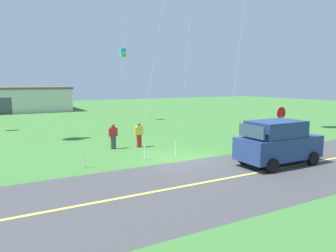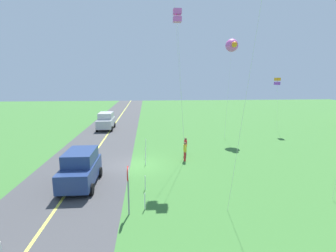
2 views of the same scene
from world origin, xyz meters
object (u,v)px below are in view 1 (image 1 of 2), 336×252
at_px(car_suv_foreground, 278,142).
at_px(stop_sign, 281,118).
at_px(person_adult_near, 113,135).
at_px(kite_green_far, 123,53).
at_px(warehouse_distant, 0,99).
at_px(person_adult_companion, 139,134).

height_order(car_suv_foreground, stop_sign, stop_sign).
height_order(stop_sign, person_adult_near, stop_sign).
height_order(kite_green_far, warehouse_distant, kite_green_far).
distance_m(car_suv_foreground, person_adult_near, 9.71).
xyz_separation_m(stop_sign, kite_green_far, (-3.95, 18.00, 5.46)).
bearing_deg(stop_sign, person_adult_near, 156.35).
bearing_deg(person_adult_companion, person_adult_near, 99.95).
xyz_separation_m(person_adult_near, kite_green_far, (5.95, 13.66, 6.40)).
xyz_separation_m(stop_sign, person_adult_near, (-9.91, 4.34, -0.94)).
relative_size(person_adult_near, warehouse_distant, 0.09).
relative_size(car_suv_foreground, warehouse_distant, 0.24).
xyz_separation_m(stop_sign, person_adult_companion, (-8.28, 4.05, -0.94)).
bearing_deg(person_adult_companion, stop_sign, -95.88).
xyz_separation_m(car_suv_foreground, warehouse_distant, (-11.56, 39.99, 0.60)).
bearing_deg(kite_green_far, stop_sign, -77.62).
xyz_separation_m(person_adult_near, person_adult_companion, (1.62, -0.29, 0.00)).
distance_m(car_suv_foreground, warehouse_distant, 41.63).
height_order(person_adult_near, warehouse_distant, warehouse_distant).
height_order(person_adult_near, kite_green_far, kite_green_far).
height_order(stop_sign, person_adult_companion, stop_sign).
bearing_deg(person_adult_near, kite_green_far, 83.57).
bearing_deg(car_suv_foreground, person_adult_companion, 120.63).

